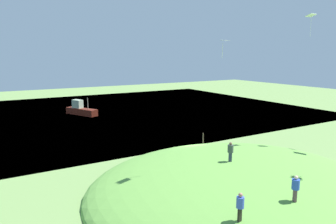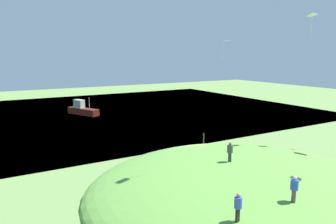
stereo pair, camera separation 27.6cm
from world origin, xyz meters
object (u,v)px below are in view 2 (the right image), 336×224
(person_walking_path, at_px, (230,150))
(kite_6, at_px, (312,16))
(person_watching_kites, at_px, (294,186))
(kite_4, at_px, (225,42))
(boat_on_lake, at_px, (82,110))
(mooring_post, at_px, (204,138))
(person_on_hilltop, at_px, (238,204))

(person_walking_path, relative_size, kite_6, 0.75)
(person_watching_kites, height_order, kite_6, kite_6)
(person_watching_kites, bearing_deg, kite_4, -3.78)
(boat_on_lake, xyz_separation_m, kite_6, (36.88, 13.25, 13.77))
(boat_on_lake, relative_size, kite_4, 3.45)
(boat_on_lake, height_order, person_walking_path, person_walking_path)
(kite_4, relative_size, mooring_post, 1.49)
(person_walking_path, xyz_separation_m, mooring_post, (-11.66, 6.06, -2.55))
(person_on_hilltop, height_order, person_watching_kites, person_watching_kites)
(boat_on_lake, xyz_separation_m, kite_4, (30.47, 7.74, 11.43))
(person_walking_path, distance_m, person_watching_kites, 6.98)
(person_on_hilltop, relative_size, kite_4, 0.87)
(boat_on_lake, bearing_deg, kite_6, 174.22)
(person_on_hilltop, height_order, kite_6, kite_6)
(person_walking_path, relative_size, person_on_hilltop, 0.96)
(person_watching_kites, relative_size, kite_6, 0.77)
(kite_6, bearing_deg, mooring_post, -149.68)
(boat_on_lake, xyz_separation_m, person_walking_path, (38.82, 1.51, 2.34))
(mooring_post, bearing_deg, person_watching_kites, -20.31)
(person_walking_path, distance_m, kite_4, 13.82)
(person_walking_path, bearing_deg, person_watching_kites, -63.53)
(kite_4, height_order, kite_6, kite_6)
(kite_4, height_order, mooring_post, kite_4)
(boat_on_lake, height_order, mooring_post, boat_on_lake)
(person_on_hilltop, distance_m, kite_6, 22.48)
(boat_on_lake, distance_m, person_walking_path, 38.92)
(person_walking_path, height_order, mooring_post, person_walking_path)
(person_walking_path, xyz_separation_m, person_watching_kites, (6.92, -0.81, -0.39))
(person_watching_kites, xyz_separation_m, kite_4, (-15.27, 7.04, 9.47))
(person_on_hilltop, xyz_separation_m, mooring_post, (-18.31, 11.26, -1.94))
(person_walking_path, bearing_deg, kite_6, 42.55)
(person_walking_path, height_order, kite_4, kite_4)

